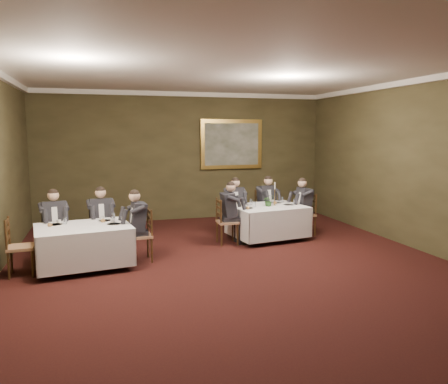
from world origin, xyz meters
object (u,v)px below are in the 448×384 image
diner_main_endleft (227,221)px  chair_sec_backleft (55,244)px  diner_sec_backright (101,228)px  diner_main_backright (266,210)px  painting (231,144)px  table_second (84,243)px  diner_sec_backleft (55,232)px  chair_main_backleft (234,222)px  chair_main_backright (265,219)px  chair_sec_endright (141,246)px  diner_main_backleft (235,212)px  diner_main_endright (305,213)px  chair_sec_endleft (21,259)px  chair_main_endleft (227,231)px  chair_sec_backright (102,239)px  diner_sec_endright (140,234)px  candlestick (275,197)px  table_main (268,220)px  chair_main_endright (305,223)px  centerpiece (269,200)px

diner_main_endleft → chair_sec_backleft: diner_main_endleft is taller
diner_main_endleft → diner_sec_backright: (-2.63, -0.05, 0.00)m
diner_main_backright → painting: bearing=-94.8°
table_second → diner_main_endleft: (2.95, 0.93, 0.06)m
diner_main_backright → diner_sec_backleft: bearing=0.5°
chair_main_backleft → diner_main_backright: 0.89m
chair_main_backright → chair_sec_endright: 3.70m
chair_main_backleft → diner_main_backleft: 0.23m
diner_main_endright → chair_sec_backleft: (-5.49, -0.48, -0.23)m
diner_main_endright → chair_sec_endleft: 6.12m
diner_sec_backleft → diner_sec_backright: same height
chair_main_endleft → chair_sec_backleft: bearing=-86.2°
chair_sec_endleft → painting: (4.96, 4.05, 1.80)m
chair_sec_backright → diner_sec_backright: (0.00, -0.01, 0.23)m
diner_main_endleft → chair_sec_endleft: 4.11m
diner_sec_backright → diner_sec_endright: size_ratio=1.00×
diner_main_endleft → candlestick: diner_main_endleft is taller
diner_main_backleft → chair_sec_backright: 3.23m
table_main → chair_main_endleft: size_ratio=1.79×
painting → diner_main_backleft: bearing=-104.9°
chair_main_endright → chair_sec_backleft: same height
diner_sec_endright → chair_sec_endleft: 2.05m
diner_sec_backleft → candlestick: (4.68, 0.39, 0.45)m
chair_main_endright → chair_sec_backright: size_ratio=1.00×
diner_main_endleft → chair_sec_backleft: size_ratio=1.35×
diner_main_backleft → chair_sec_endright: diner_main_backleft is taller
chair_main_endright → diner_sec_endright: size_ratio=0.74×
chair_sec_backleft → candlestick: size_ratio=1.84×
table_main → diner_main_backright: size_ratio=1.33×
diner_main_backleft → diner_sec_backright: 3.22m
chair_sec_backleft → diner_sec_backleft: (0.00, -0.01, 0.23)m
diner_main_backright → diner_sec_backleft: 4.94m
candlestick → painting: (-0.19, 2.76, 1.12)m
chair_sec_backleft → candlestick: bearing=172.4°
chair_sec_backleft → chair_sec_endleft: size_ratio=1.00×
chair_sec_backleft → diner_sec_backright: (0.86, 0.11, 0.23)m
chair_main_backleft → chair_sec_endleft: size_ratio=1.00×
chair_main_backleft → chair_sec_endright: same height
table_second → candlestick: size_ratio=3.30×
chair_sec_backright → table_second: bearing=64.1°
diner_main_backleft → diner_sec_backleft: size_ratio=1.00×
table_main → diner_main_endleft: bearing=-171.2°
chair_sec_endright → painting: size_ratio=0.56×
chair_sec_backleft → chair_sec_endleft: (-0.46, -0.91, 0.00)m
centerpiece → table_main: bearing=114.0°
chair_main_backright → centerpiece: centerpiece is taller
chair_sec_backleft → chair_sec_endright: same height
chair_sec_endleft → chair_sec_backleft: bearing=150.0°
diner_main_backright → chair_sec_backleft: (-4.80, -1.20, -0.23)m
diner_main_endright → diner_sec_backright: same height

